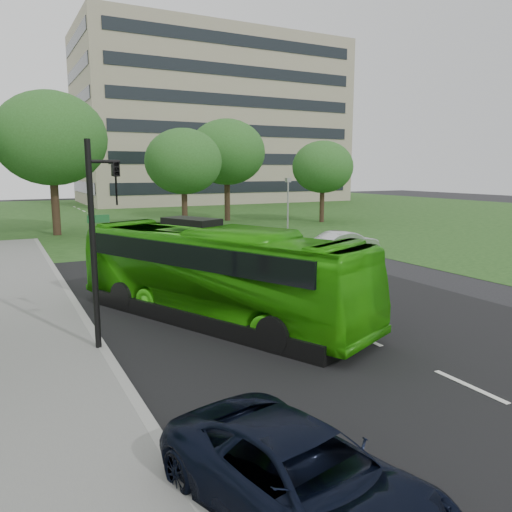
% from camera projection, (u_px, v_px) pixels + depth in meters
% --- Properties ---
extents(ground, '(160.00, 160.00, 0.00)m').
position_uv_depth(ground, '(321.00, 319.00, 16.78)').
color(ground, black).
rests_on(ground, ground).
extents(street_surfaces, '(120.00, 120.00, 0.15)m').
position_uv_depth(street_surfaces, '(138.00, 238.00, 36.48)').
color(street_surfaces, black).
rests_on(street_surfaces, ground).
extents(office_building, '(40.10, 20.10, 25.00)m').
position_uv_depth(office_building, '(212.00, 121.00, 78.78)').
color(office_building, '#9E957A').
rests_on(office_building, ground).
extents(tree_park_b, '(8.19, 8.19, 10.74)m').
position_uv_depth(tree_park_b, '(51.00, 139.00, 37.09)').
color(tree_park_b, black).
rests_on(tree_park_b, ground).
extents(tree_park_c, '(6.23, 6.23, 8.28)m').
position_uv_depth(tree_park_c, '(184.00, 162.00, 40.36)').
color(tree_park_c, black).
rests_on(tree_park_c, ground).
extents(tree_park_d, '(7.41, 7.41, 9.79)m').
position_uv_depth(tree_park_d, '(227.00, 152.00, 48.15)').
color(tree_park_d, black).
rests_on(tree_park_d, ground).
extents(tree_park_e, '(5.76, 5.76, 7.67)m').
position_uv_depth(tree_park_e, '(323.00, 167.00, 47.02)').
color(tree_park_e, black).
rests_on(tree_park_e, ground).
extents(bus, '(6.95, 11.30, 3.12)m').
position_uv_depth(bus, '(216.00, 274.00, 16.51)').
color(bus, '#2FAB0E').
rests_on(bus, ground).
extents(sedan, '(4.44, 1.94, 1.42)m').
position_uv_depth(sedan, '(345.00, 243.00, 29.34)').
color(sedan, silver).
rests_on(sedan, ground).
extents(suv, '(3.18, 5.16, 1.33)m').
position_uv_depth(suv, '(304.00, 479.00, 7.00)').
color(suv, black).
rests_on(suv, ground).
extents(traffic_light, '(0.92, 0.26, 5.75)m').
position_uv_depth(traffic_light, '(99.00, 230.00, 13.25)').
color(traffic_light, black).
rests_on(traffic_light, ground).
extents(camera_pole, '(0.45, 0.42, 4.36)m').
position_uv_depth(camera_pole, '(288.00, 199.00, 37.24)').
color(camera_pole, gray).
rests_on(camera_pole, ground).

